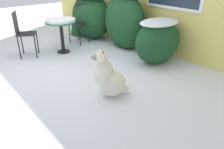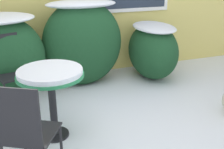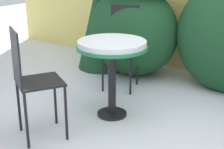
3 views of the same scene
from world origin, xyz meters
name	(u,v)px [view 3 (image 3 of 3)]	position (x,y,z in m)	size (l,w,h in m)	color
shrub_left	(133,29)	(-1.25, 1.59, 0.62)	(1.23, 0.91, 1.16)	#194223
evergreen_bush	(102,16)	(-1.76, 1.61, 0.73)	(0.68, 0.68, 1.45)	#194223
patio_table	(112,53)	(-0.72, 0.42, 0.65)	(0.68, 0.68, 0.77)	black
patio_chair_near_table	(122,42)	(-1.10, 1.15, 0.55)	(0.47, 0.47, 0.97)	black
patio_chair_far_side	(31,78)	(-1.01, -0.33, 0.55)	(0.50, 0.50, 0.97)	black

